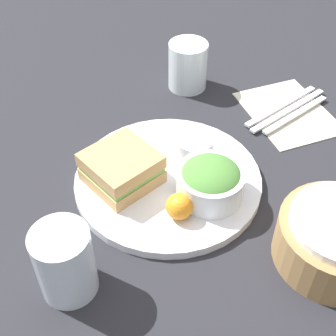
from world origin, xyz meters
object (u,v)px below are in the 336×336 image
object	(u,v)px
drink_glass	(65,262)
spoon	(296,115)
water_glass	(188,66)
dressing_cup	(194,148)
plate	(168,180)
fork	(281,106)
knife	(288,110)
sandwich	(122,168)
salad_bowl	(210,181)

from	to	relation	value
drink_glass	spoon	size ratio (longest dim) A/B	0.62
water_glass	dressing_cup	bearing A→B (deg)	70.30
dressing_cup	water_glass	distance (m)	0.23
plate	fork	world-z (taller)	plate
knife	water_glass	distance (m)	0.22
plate	knife	distance (m)	0.30
plate	spoon	world-z (taller)	plate
sandwich	spoon	xyz separation A→B (m)	(-0.37, -0.06, -0.04)
drink_glass	fork	world-z (taller)	drink_glass
spoon	plate	bearing A→B (deg)	176.62
plate	salad_bowl	xyz separation A→B (m)	(-0.05, 0.06, 0.04)
plate	water_glass	world-z (taller)	water_glass
water_glass	sandwich	bearing A→B (deg)	47.93
knife	dressing_cup	bearing A→B (deg)	177.09
knife	plate	bearing A→B (deg)	180.00
sandwich	fork	size ratio (longest dim) A/B	0.68
drink_glass	water_glass	world-z (taller)	drink_glass
drink_glass	water_glass	xyz separation A→B (m)	(-0.33, -0.39, -0.01)
drink_glass	plate	bearing A→B (deg)	-145.09
plate	water_glass	distance (m)	0.29
sandwich	knife	xyz separation A→B (m)	(-0.36, -0.08, -0.04)
plate	spoon	size ratio (longest dim) A/B	1.74
knife	salad_bowl	bearing A→B (deg)	-165.51
salad_bowl	water_glass	xyz separation A→B (m)	(-0.09, -0.31, 0.00)
fork	water_glass	distance (m)	0.21
dressing_cup	water_glass	bearing A→B (deg)	-109.70
knife	sandwich	bearing A→B (deg)	173.63
dressing_cup	drink_glass	xyz separation A→B (m)	(0.25, 0.17, 0.02)
spoon	water_glass	distance (m)	0.24
sandwich	spoon	distance (m)	0.37
dressing_cup	water_glass	world-z (taller)	water_glass
knife	water_glass	xyz separation A→B (m)	(0.15, -0.16, 0.04)
fork	knife	size ratio (longest dim) A/B	0.95
plate	fork	size ratio (longest dim) A/B	1.57
fork	water_glass	xyz separation A→B (m)	(0.14, -0.14, 0.04)
salad_bowl	water_glass	bearing A→B (deg)	-106.43
fork	plate	bearing A→B (deg)	-176.62
drink_glass	spoon	distance (m)	0.54
water_glass	salad_bowl	bearing A→B (deg)	73.57
dressing_cup	spoon	xyz separation A→B (m)	(-0.23, -0.05, -0.03)
dressing_cup	water_glass	size ratio (longest dim) A/B	0.65
plate	fork	bearing A→B (deg)	-158.12
fork	spoon	distance (m)	0.04
sandwich	knife	bearing A→B (deg)	-167.87
dressing_cup	knife	xyz separation A→B (m)	(-0.23, -0.06, -0.03)
fork	water_glass	world-z (taller)	water_glass
salad_bowl	fork	world-z (taller)	salad_bowl
sandwich	dressing_cup	distance (m)	0.13
plate	sandwich	distance (m)	0.08
dressing_cup	fork	xyz separation A→B (m)	(-0.22, -0.08, -0.03)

